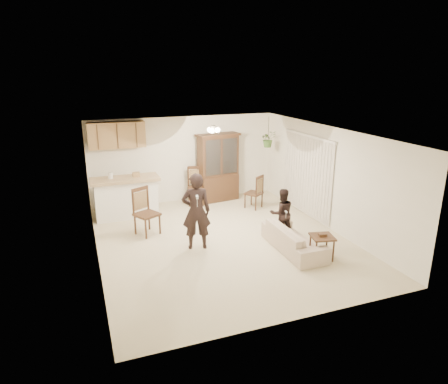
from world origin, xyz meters
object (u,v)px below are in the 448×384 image
object	(u,v)px
child	(282,210)
china_hutch	(218,168)
chair_hutch_right	(254,199)
side_table	(322,247)
adult	(196,209)
sofa	(294,234)
chair_bar	(147,222)
chair_hutch_left	(196,194)

from	to	relation	value
child	china_hutch	size ratio (longest dim) A/B	0.67
chair_hutch_right	side_table	bearing A→B (deg)	55.08
child	chair_hutch_right	world-z (taller)	child
adult	sofa	bearing A→B (deg)	169.33
chair_bar	adult	bearing A→B (deg)	-79.81
side_table	sofa	bearing A→B (deg)	120.36
child	china_hutch	world-z (taller)	china_hutch
sofa	child	world-z (taller)	child
sofa	chair_bar	xyz separation A→B (m)	(-2.84, 1.99, -0.05)
sofa	china_hutch	distance (m)	3.94
chair_hutch_left	chair_hutch_right	world-z (taller)	chair_hutch_left
sofa	chair_bar	size ratio (longest dim) A/B	1.66
sofa	adult	size ratio (longest dim) A/B	1.04
chair_bar	chair_hutch_left	bearing A→B (deg)	17.33
adult	child	distance (m)	2.04
child	chair_bar	size ratio (longest dim) A/B	1.20
china_hutch	chair_hutch_right	distance (m)	1.44
adult	chair_bar	distance (m)	1.56
side_table	child	bearing A→B (deg)	101.24
chair_hutch_left	chair_hutch_right	distance (m)	1.68
chair_hutch_right	sofa	bearing A→B (deg)	48.43
adult	child	bearing A→B (deg)	-170.77
chair_bar	sofa	bearing A→B (deg)	-62.51
adult	china_hutch	bearing A→B (deg)	-104.93
chair_bar	chair_hutch_left	xyz separation A→B (m)	(1.72, 1.71, -0.01)
child	china_hutch	distance (m)	3.20
adult	china_hutch	size ratio (longest dim) A/B	0.90
sofa	chair_hutch_right	world-z (taller)	chair_hutch_right
sofa	chair_bar	distance (m)	3.46
china_hutch	chair_hutch_left	distance (m)	1.03
child	side_table	world-z (taller)	child
side_table	chair_bar	xyz separation A→B (m)	(-3.17, 2.55, 0.06)
adult	chair_hutch_left	distance (m)	3.03
sofa	chair_hutch_right	size ratio (longest dim) A/B	1.94
child	chair_hutch_right	bearing A→B (deg)	-88.00
chair_hutch_left	child	bearing A→B (deg)	-52.70
child	adult	bearing A→B (deg)	5.45
china_hutch	chair_bar	xyz separation A→B (m)	(-2.47, -1.88, -0.67)
adult	side_table	size ratio (longest dim) A/B	3.23
chair_hutch_right	chair_hutch_left	bearing A→B (deg)	-65.34
china_hutch	chair_hutch_right	size ratio (longest dim) A/B	2.08
china_hutch	chair_bar	bearing A→B (deg)	-150.50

